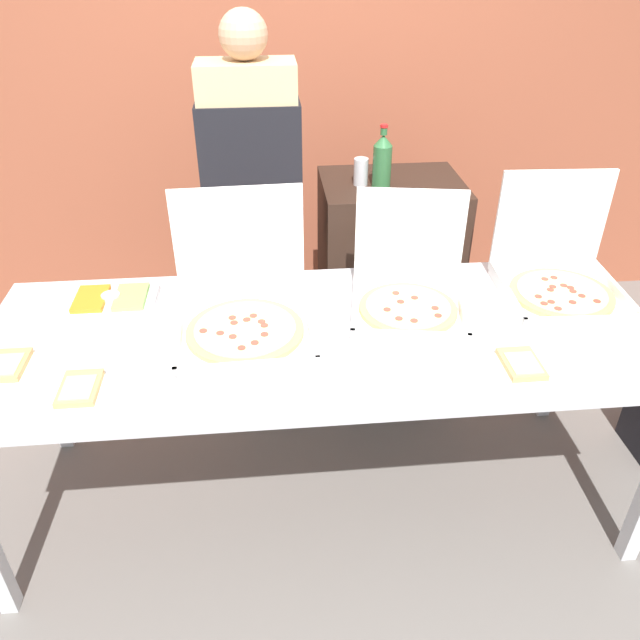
# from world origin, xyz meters

# --- Properties ---
(ground_plane) EXTENTS (16.00, 16.00, 0.00)m
(ground_plane) POSITION_xyz_m (0.00, 0.00, 0.00)
(ground_plane) COLOR slate
(brick_wall_behind) EXTENTS (10.00, 0.06, 2.80)m
(brick_wall_behind) POSITION_xyz_m (0.00, 1.70, 1.40)
(brick_wall_behind) COLOR #9E5138
(brick_wall_behind) RESTS_ON ground_plane
(buffet_table) EXTENTS (2.42, 0.94, 0.84)m
(buffet_table) POSITION_xyz_m (0.00, 0.00, 0.76)
(buffet_table) COLOR silver
(buffet_table) RESTS_ON ground_plane
(pizza_box_near_right) EXTENTS (0.49, 0.51, 0.47)m
(pizza_box_near_right) POSITION_xyz_m (-0.27, 0.05, 0.92)
(pizza_box_near_right) COLOR white
(pizza_box_near_right) RESTS_ON buffet_table
(pizza_box_near_left) EXTENTS (0.47, 0.48, 0.44)m
(pizza_box_near_left) POSITION_xyz_m (0.96, 0.19, 0.92)
(pizza_box_near_left) COLOR white
(pizza_box_near_left) RESTS_ON buffet_table
(pizza_box_far_left) EXTENTS (0.48, 0.50, 0.41)m
(pizza_box_far_left) POSITION_xyz_m (0.35, 0.13, 0.92)
(pizza_box_far_left) COLOR white
(pizza_box_far_left) RESTS_ON buffet_table
(paper_plate_front_left) EXTENTS (0.20, 0.20, 0.03)m
(paper_plate_front_left) POSITION_xyz_m (-0.78, -0.27, 0.85)
(paper_plate_front_left) COLOR white
(paper_plate_front_left) RESTS_ON buffet_table
(paper_plate_front_right) EXTENTS (0.20, 0.20, 0.03)m
(paper_plate_front_right) POSITION_xyz_m (0.64, -0.28, 0.85)
(paper_plate_front_right) COLOR white
(paper_plate_front_right) RESTS_ON buffet_table
(paper_plate_front_center) EXTENTS (0.21, 0.21, 0.03)m
(paper_plate_front_center) POSITION_xyz_m (-1.05, -0.13, 0.85)
(paper_plate_front_center) COLOR white
(paper_plate_front_center) RESTS_ON buffet_table
(veggie_tray) EXTENTS (0.33, 0.23, 0.05)m
(veggie_tray) POSITION_xyz_m (-0.78, 0.25, 0.86)
(veggie_tray) COLOR white
(veggie_tray) RESTS_ON buffet_table
(sideboard_podium) EXTENTS (0.66, 0.51, 1.06)m
(sideboard_podium) POSITION_xyz_m (0.43, 0.90, 0.53)
(sideboard_podium) COLOR black
(sideboard_podium) RESTS_ON ground_plane
(soda_bottle) EXTENTS (0.09, 0.09, 0.28)m
(soda_bottle) POSITION_xyz_m (0.36, 0.84, 1.18)
(soda_bottle) COLOR #2D6638
(soda_bottle) RESTS_ON sideboard_podium
(soda_can_silver) EXTENTS (0.07, 0.07, 0.12)m
(soda_can_silver) POSITION_xyz_m (0.27, 0.87, 1.12)
(soda_can_silver) COLOR silver
(soda_can_silver) RESTS_ON sideboard_podium
(person_server_vest) EXTENTS (0.42, 0.24, 1.82)m
(person_server_vest) POSITION_xyz_m (-0.22, 0.76, 1.03)
(person_server_vest) COLOR #473D33
(person_server_vest) RESTS_ON ground_plane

